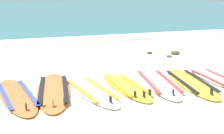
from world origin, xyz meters
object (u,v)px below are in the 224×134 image
at_px(surfboard_1, 54,90).
at_px(surfboard_3, 126,86).
at_px(surfboard_4, 158,82).
at_px(surfboard_6, 215,79).
at_px(surfboard_0, 16,95).
at_px(surfboard_5, 191,82).
at_px(surfboard_2, 91,91).

bearing_deg(surfboard_1, surfboard_3, -9.49).
relative_size(surfboard_4, surfboard_6, 1.22).
xyz_separation_m(surfboard_0, surfboard_5, (3.48, -0.37, -0.00)).
bearing_deg(surfboard_0, surfboard_1, 5.49).
distance_m(surfboard_1, surfboard_4, 2.15).
relative_size(surfboard_1, surfboard_6, 1.28).
xyz_separation_m(surfboard_2, surfboard_3, (0.74, 0.03, 0.00)).
xyz_separation_m(surfboard_3, surfboard_4, (0.74, 0.01, -0.00)).
height_order(surfboard_0, surfboard_6, same).
bearing_deg(surfboard_2, surfboard_4, 1.64).
bearing_deg(surfboard_2, surfboard_3, 2.60).
xyz_separation_m(surfboard_4, surfboard_5, (0.65, -0.21, -0.00)).
height_order(surfboard_0, surfboard_1, same).
relative_size(surfboard_3, surfboard_4, 0.86).
distance_m(surfboard_3, surfboard_5, 1.41).
bearing_deg(surfboard_2, surfboard_5, -4.57).
height_order(surfboard_0, surfboard_2, same).
bearing_deg(surfboard_3, surfboard_6, -4.58).
relative_size(surfboard_3, surfboard_6, 1.05).
bearing_deg(surfboard_4, surfboard_3, -179.32).
distance_m(surfboard_1, surfboard_3, 1.42).
relative_size(surfboard_5, surfboard_6, 1.23).
bearing_deg(surfboard_3, surfboard_0, 175.40).
distance_m(surfboard_0, surfboard_4, 2.83).
height_order(surfboard_3, surfboard_4, same).
bearing_deg(surfboard_5, surfboard_1, 171.09).
distance_m(surfboard_0, surfboard_5, 3.50).
distance_m(surfboard_0, surfboard_6, 4.15).
xyz_separation_m(surfboard_1, surfboard_3, (1.40, -0.23, 0.00)).
bearing_deg(surfboard_1, surfboard_0, -174.51).
height_order(surfboard_1, surfboard_4, same).
distance_m(surfboard_2, surfboard_3, 0.74).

